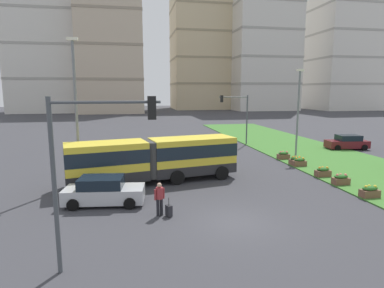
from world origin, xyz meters
name	(u,v)px	position (x,y,z in m)	size (l,w,h in m)	color
ground_plane	(237,223)	(0.00, 0.00, 0.00)	(260.00, 260.00, 0.00)	#38383D
grass_median	(347,165)	(13.36, 10.00, 0.04)	(10.00, 70.00, 0.08)	#3D752D
articulated_bus	(154,159)	(-3.39, 7.90, 1.65)	(12.06, 4.82, 3.00)	yellow
car_maroon_sedan	(347,142)	(18.40, 17.00, 0.75)	(4.58, 2.43, 1.58)	maroon
car_silver_hatch	(104,191)	(-6.54, 3.88, 0.75)	(4.58, 2.44, 1.58)	#B7BABF
pedestrian_crossing	(159,197)	(-3.59, 1.60, 1.00)	(0.54, 0.36, 1.74)	black
rolling_suitcase	(169,210)	(-3.14, 1.40, 0.31)	(0.36, 0.42, 0.97)	#232328
flower_planter_0	(370,191)	(8.96, 2.00, 0.43)	(1.10, 0.56, 0.74)	brown
flower_planter_1	(341,179)	(8.96, 4.71, 0.43)	(1.10, 0.56, 0.74)	brown
flower_planter_2	(323,172)	(8.96, 6.81, 0.43)	(1.10, 0.56, 0.74)	brown
flower_planter_3	(299,162)	(8.96, 10.23, 0.43)	(1.10, 0.56, 0.74)	brown
flower_planter_4	(296,160)	(8.96, 10.83, 0.43)	(1.10, 0.56, 0.74)	brown
flower_planter_5	(283,155)	(8.96, 13.16, 0.43)	(1.10, 0.56, 0.74)	brown
traffic_light_near_left	(89,154)	(-6.33, -3.00, 4.21)	(3.71, 0.28, 6.15)	#474C51
traffic_light_far_right	(238,111)	(7.42, 22.00, 4.03)	(3.51, 0.28, 5.87)	#474C51
streetlight_left	(76,106)	(-8.50, 8.46, 5.33)	(0.70, 0.28, 9.76)	slate
streetlight_median	(298,109)	(10.86, 14.36, 4.63)	(0.70, 0.28, 8.39)	slate
apartment_tower_west	(44,48)	(-30.00, 91.49, 19.13)	(19.63, 15.97, 38.22)	silver
apartment_tower_westcentre	(111,49)	(-10.33, 86.16, 18.70)	(18.37, 16.59, 37.37)	#C6B299
apartment_tower_centre	(202,48)	(20.81, 102.67, 21.65)	(21.41, 19.04, 43.26)	beige
apartment_tower_eastcentre	(264,34)	(39.41, 91.53, 25.38)	(21.04, 16.89, 50.71)	silver
apartment_tower_east	(345,48)	(68.02, 88.17, 21.09)	(21.25, 17.81, 42.13)	silver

